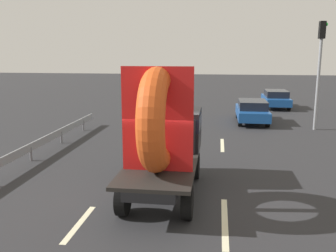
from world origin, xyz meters
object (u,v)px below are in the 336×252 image
object	(u,v)px
oncoming_car	(276,98)
traffic_light	(320,60)
distant_sedan	(252,111)
flatbed_truck	(165,134)

from	to	relation	value
oncoming_car	traffic_light	bearing A→B (deg)	-83.31
distant_sedan	traffic_light	world-z (taller)	traffic_light
flatbed_truck	distant_sedan	world-z (taller)	flatbed_truck
flatbed_truck	traffic_light	xyz separation A→B (m)	(6.91, 10.24, 1.96)
flatbed_truck	traffic_light	size ratio (longest dim) A/B	0.86
flatbed_truck	distant_sedan	xyz separation A→B (m)	(3.64, 11.93, -1.10)
distant_sedan	flatbed_truck	bearing A→B (deg)	-106.94
flatbed_truck	traffic_light	world-z (taller)	traffic_light
flatbed_truck	oncoming_car	world-z (taller)	flatbed_truck
flatbed_truck	oncoming_car	bearing A→B (deg)	71.97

